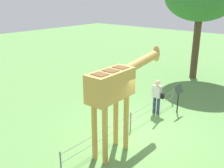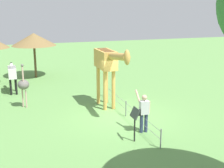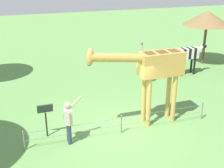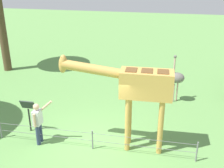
# 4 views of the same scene
# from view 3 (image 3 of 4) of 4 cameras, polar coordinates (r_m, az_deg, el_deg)

# --- Properties ---
(ground_plane) EXTENTS (60.00, 60.00, 0.00)m
(ground_plane) POSITION_cam_3_polar(r_m,az_deg,el_deg) (11.59, 1.37, -8.75)
(ground_plane) COLOR #60934C
(giraffe) EXTENTS (3.80, 0.74, 3.29)m
(giraffe) POSITION_cam_3_polar(r_m,az_deg,el_deg) (11.31, 7.89, 2.97)
(giraffe) COLOR gold
(giraffe) RESTS_ON ground_plane
(visitor) EXTENTS (0.66, 0.58, 1.68)m
(visitor) POSITION_cam_3_polar(r_m,az_deg,el_deg) (10.51, -8.31, -6.78)
(visitor) COLOR navy
(visitor) RESTS_ON ground_plane
(zebra) EXTENTS (1.81, 0.46, 1.66)m
(zebra) POSITION_cam_3_polar(r_m,az_deg,el_deg) (17.44, 14.47, 5.45)
(zebra) COLOR black
(zebra) RESTS_ON ground_plane
(ostrich) EXTENTS (0.70, 0.56, 2.25)m
(ostrich) POSITION_cam_3_polar(r_m,az_deg,el_deg) (15.63, 6.06, 4.18)
(ostrich) COLOR #CC9E93
(ostrich) RESTS_ON ground_plane
(shade_hut_near) EXTENTS (2.87, 2.87, 3.30)m
(shade_hut_near) POSITION_cam_3_polar(r_m,az_deg,el_deg) (19.33, 17.72, 11.88)
(shade_hut_near) COLOR brown
(shade_hut_near) RESTS_ON ground_plane
(info_sign) EXTENTS (0.56, 0.21, 1.32)m
(info_sign) POSITION_cam_3_polar(r_m,az_deg,el_deg) (11.01, -12.59, -5.42)
(info_sign) COLOR black
(info_sign) RESTS_ON ground_plane
(wire_fence) EXTENTS (7.05, 0.05, 0.75)m
(wire_fence) POSITION_cam_3_polar(r_m,az_deg,el_deg) (11.20, 1.79, -7.54)
(wire_fence) COLOR slate
(wire_fence) RESTS_ON ground_plane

